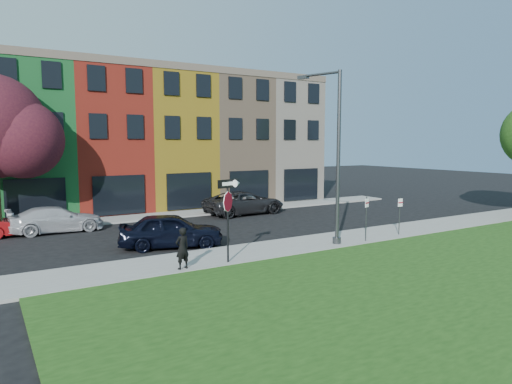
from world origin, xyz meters
TOP-DOWN VIEW (x-y plane):
  - ground at (0.00, 0.00)m, footprint 120.00×120.00m
  - sidewalk_near at (2.00, 3.00)m, footprint 40.00×3.00m
  - sidewalk_far at (-3.00, 15.00)m, footprint 40.00×2.40m
  - rowhouse_block at (-2.50, 21.18)m, footprint 30.00×10.12m
  - stop_sign at (-4.39, 1.88)m, footprint 1.02×0.31m
  - man at (-6.37, 1.90)m, footprint 0.74×0.62m
  - sedan_near at (-5.24, 6.04)m, footprint 4.88×6.01m
  - parked_car_silver at (-9.34, 12.86)m, footprint 2.20×5.02m
  - parked_car_dark at (2.81, 13.10)m, footprint 3.30×6.05m
  - parked_car_white at (2.99, 13.28)m, footprint 2.72×4.58m
  - street_lamp at (1.63, 2.42)m, footprint 1.00×2.51m
  - parking_sign_a at (3.27, 1.89)m, footprint 0.31×0.13m
  - parking_sign_b at (5.92, 2.13)m, footprint 0.32×0.08m

SIDE VIEW (x-z plane):
  - ground at x=0.00m, z-range 0.00..0.00m
  - sidewalk_near at x=2.00m, z-range 0.00..0.12m
  - sidewalk_far at x=-3.00m, z-range 0.00..0.12m
  - parked_car_white at x=2.99m, z-range 0.00..1.42m
  - parked_car_silver at x=-9.34m, z-range 0.00..1.43m
  - parked_car_dark at x=2.81m, z-range 0.00..1.60m
  - sedan_near at x=-5.24m, z-range 0.00..1.65m
  - man at x=-6.37m, z-range 0.12..1.73m
  - parking_sign_b at x=5.92m, z-range 0.38..2.36m
  - parking_sign_a at x=3.27m, z-range 0.39..2.60m
  - stop_sign at x=-4.39m, z-range 0.83..4.20m
  - street_lamp at x=1.63m, z-range 0.15..8.34m
  - rowhouse_block at x=-2.50m, z-range -0.01..9.99m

